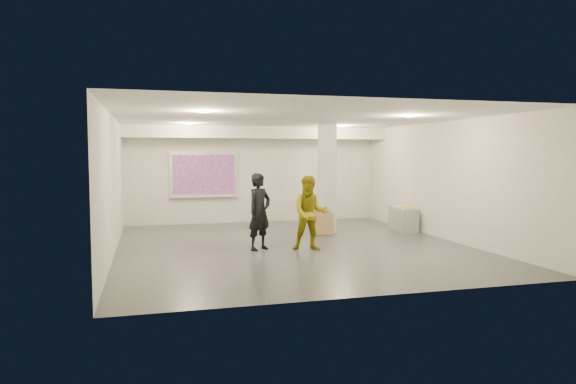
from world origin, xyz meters
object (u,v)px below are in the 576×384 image
object	(u,v)px
column	(327,178)
credenza	(403,219)
projection_screen	(204,175)
man	(310,213)
woman	(259,212)

from	to	relation	value
column	credenza	distance (m)	2.52
column	projection_screen	world-z (taller)	column
column	man	bearing A→B (deg)	-117.50
credenza	man	bearing A→B (deg)	-143.34
man	column	bearing A→B (deg)	75.16
credenza	man	world-z (taller)	man
column	credenza	xyz separation A→B (m)	(2.22, -0.23, -1.18)
woman	man	world-z (taller)	woman
credenza	woman	distance (m)	4.97
column	man	xyz separation A→B (m)	(-1.27, -2.43, -0.66)
column	man	size ratio (longest dim) A/B	1.79
column	credenza	size ratio (longest dim) A/B	2.69
column	woman	world-z (taller)	column
man	credenza	bearing A→B (deg)	44.91
woman	man	xyz separation A→B (m)	(1.09, -0.34, -0.03)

